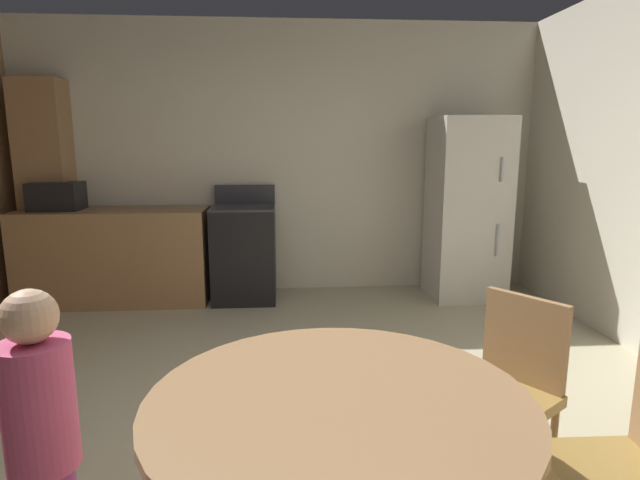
% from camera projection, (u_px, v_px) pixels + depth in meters
% --- Properties ---
extents(ground_plane, '(14.00, 14.00, 0.00)m').
position_uv_depth(ground_plane, '(281.00, 477.00, 2.38)').
color(ground_plane, beige).
extents(wall_back, '(5.49, 0.12, 2.70)m').
position_uv_depth(wall_back, '(280.00, 159.00, 5.24)').
color(wall_back, silver).
rests_on(wall_back, ground).
extents(kitchen_counter, '(1.74, 0.60, 0.90)m').
position_uv_depth(kitchen_counter, '(116.00, 256.00, 4.91)').
color(kitchen_counter, '#9E754C').
rests_on(kitchen_counter, ground).
extents(pantry_column, '(0.44, 0.36, 2.10)m').
position_uv_depth(pantry_column, '(48.00, 192.00, 4.93)').
color(pantry_column, '#9E754C').
rests_on(pantry_column, ground).
extents(oven_range, '(0.60, 0.60, 1.10)m').
position_uv_depth(oven_range, '(244.00, 252.00, 5.00)').
color(oven_range, black).
rests_on(oven_range, ground).
extents(refrigerator, '(0.68, 0.68, 1.76)m').
position_uv_depth(refrigerator, '(467.00, 209.00, 5.02)').
color(refrigerator, silver).
rests_on(refrigerator, ground).
extents(microwave, '(0.44, 0.32, 0.26)m').
position_uv_depth(microwave, '(57.00, 196.00, 4.77)').
color(microwave, black).
rests_on(microwave, kitchen_counter).
extents(dining_table, '(1.19, 1.19, 0.76)m').
position_uv_depth(dining_table, '(339.00, 444.00, 1.60)').
color(dining_table, '#9E754C').
rests_on(dining_table, ground).
extents(chair_east, '(0.41, 0.41, 0.87)m').
position_uv_depth(chair_east, '(638.00, 464.00, 1.66)').
color(chair_east, '#9E754C').
rests_on(chair_east, ground).
extents(chair_northeast, '(0.56, 0.56, 0.87)m').
position_uv_depth(chair_northeast, '(508.00, 383.00, 2.22)').
color(chair_northeast, '#9E754C').
rests_on(chair_northeast, ground).
extents(person_child, '(0.24, 0.24, 1.09)m').
position_uv_depth(person_child, '(43.00, 443.00, 1.64)').
color(person_child, '#8C337A').
rests_on(person_child, ground).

